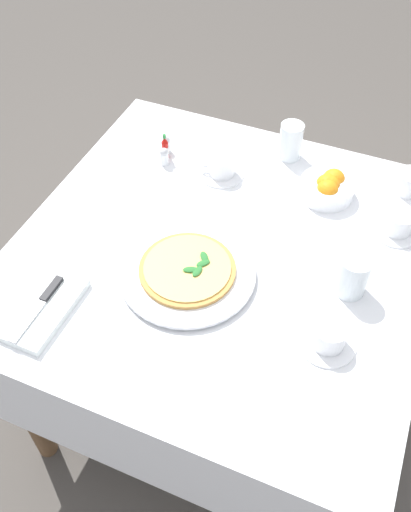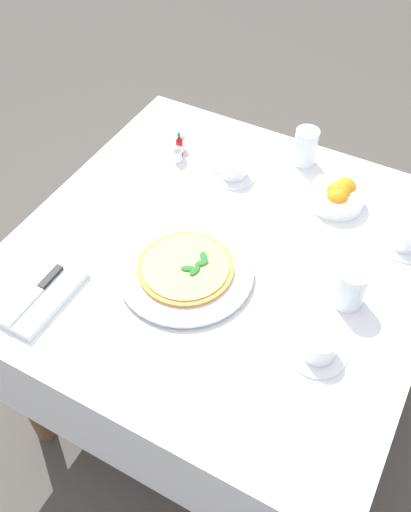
% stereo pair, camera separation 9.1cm
% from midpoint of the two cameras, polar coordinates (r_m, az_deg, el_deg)
% --- Properties ---
extents(ground_plane, '(8.00, 8.00, 0.00)m').
position_cam_midpoint_polar(ground_plane, '(2.02, -0.04, -13.14)').
color(ground_plane, '#4C4742').
extents(dining_table, '(1.04, 1.04, 0.72)m').
position_cam_midpoint_polar(dining_table, '(1.53, -0.05, -2.66)').
color(dining_table, white).
rests_on(dining_table, ground_plane).
extents(pizza_plate, '(0.33, 0.33, 0.02)m').
position_cam_midpoint_polar(pizza_plate, '(1.36, -3.78, -1.75)').
color(pizza_plate, white).
rests_on(pizza_plate, dining_table).
extents(pizza, '(0.24, 0.24, 0.02)m').
position_cam_midpoint_polar(pizza, '(1.35, -3.78, -1.37)').
color(pizza, '#C68E47').
rests_on(pizza, pizza_plate).
extents(coffee_cup_center_back, '(0.13, 0.13, 0.06)m').
position_cam_midpoint_polar(coffee_cup_center_back, '(1.61, 0.02, 9.07)').
color(coffee_cup_center_back, white).
rests_on(coffee_cup_center_back, dining_table).
extents(coffee_cup_far_right, '(0.13, 0.13, 0.06)m').
position_cam_midpoint_polar(coffee_cup_far_right, '(1.52, 17.56, 3.11)').
color(coffee_cup_far_right, white).
rests_on(coffee_cup_far_right, dining_table).
extents(coffee_cup_back_corner, '(0.13, 0.13, 0.07)m').
position_cam_midpoint_polar(coffee_cup_back_corner, '(1.64, 18.65, 6.96)').
color(coffee_cup_back_corner, white).
rests_on(coffee_cup_back_corner, dining_table).
extents(coffee_cup_far_left, '(0.13, 0.13, 0.06)m').
position_cam_midpoint_polar(coffee_cup_far_left, '(1.25, 10.44, -8.17)').
color(coffee_cup_far_left, white).
rests_on(coffee_cup_far_left, dining_table).
extents(water_glass_left_edge, '(0.08, 0.08, 0.11)m').
position_cam_midpoint_polar(water_glass_left_edge, '(1.33, 12.90, -2.16)').
color(water_glass_left_edge, white).
rests_on(water_glass_left_edge, dining_table).
extents(water_glass_near_left, '(0.07, 0.07, 0.11)m').
position_cam_midpoint_polar(water_glass_near_left, '(1.68, 7.12, 11.32)').
color(water_glass_near_left, white).
rests_on(water_glass_near_left, dining_table).
extents(napkin_folded, '(0.22, 0.13, 0.02)m').
position_cam_midpoint_polar(napkin_folded, '(1.36, -18.29, -5.13)').
color(napkin_folded, silver).
rests_on(napkin_folded, dining_table).
extents(dinner_knife, '(0.20, 0.02, 0.01)m').
position_cam_midpoint_polar(dinner_knife, '(1.35, -18.50, -4.86)').
color(dinner_knife, silver).
rests_on(dinner_knife, napkin_folded).
extents(citrus_bowl, '(0.15, 0.15, 0.07)m').
position_cam_midpoint_polar(citrus_bowl, '(1.58, 10.77, 6.89)').
color(citrus_bowl, white).
rests_on(citrus_bowl, dining_table).
extents(hot_sauce_bottle, '(0.02, 0.02, 0.08)m').
position_cam_midpoint_polar(hot_sauce_bottle, '(1.68, -5.73, 10.86)').
color(hot_sauce_bottle, '#B7140F').
rests_on(hot_sauce_bottle, dining_table).
extents(salt_shaker, '(0.03, 0.03, 0.06)m').
position_cam_midpoint_polar(salt_shaker, '(1.66, -5.83, 9.99)').
color(salt_shaker, white).
rests_on(salt_shaker, dining_table).
extents(pepper_shaker, '(0.03, 0.03, 0.06)m').
position_cam_midpoint_polar(pepper_shaker, '(1.71, -5.59, 11.23)').
color(pepper_shaker, white).
rests_on(pepper_shaker, dining_table).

